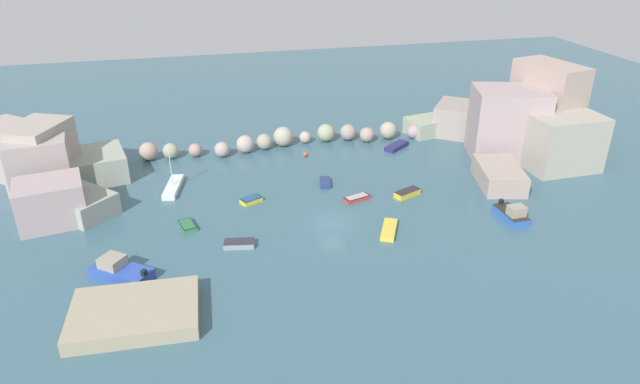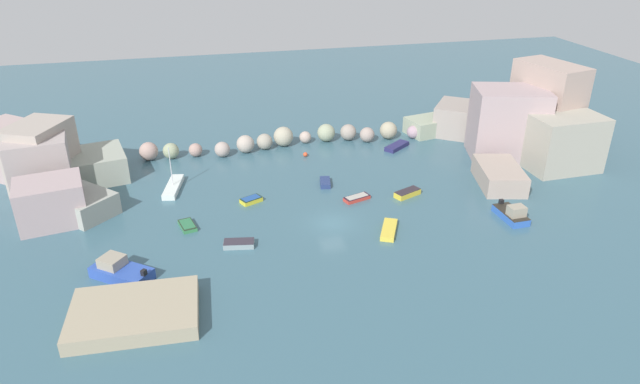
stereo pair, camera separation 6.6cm
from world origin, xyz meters
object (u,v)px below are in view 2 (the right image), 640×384
(moored_boat_9, at_px, (397,146))
(moored_boat_8, at_px, (512,214))
(moored_boat_0, at_px, (187,225))
(moored_boat_1, at_px, (173,187))
(moored_boat_7, at_px, (120,271))
(channel_buoy, at_px, (305,154))
(moored_boat_4, at_px, (239,244))
(stone_dock, at_px, (134,313))
(moored_boat_3, at_px, (357,198))
(moored_boat_2, at_px, (389,230))
(moored_boat_5, at_px, (407,193))
(moored_boat_6, at_px, (251,200))
(moored_boat_10, at_px, (325,183))

(moored_boat_9, bearing_deg, moored_boat_8, 65.05)
(moored_boat_0, distance_m, moored_boat_1, 9.29)
(moored_boat_9, bearing_deg, moored_boat_7, -3.05)
(channel_buoy, relative_size, moored_boat_1, 0.10)
(channel_buoy, bearing_deg, moored_boat_0, -135.58)
(moored_boat_8, bearing_deg, moored_boat_4, -94.52)
(stone_dock, bearing_deg, moored_boat_9, 41.55)
(stone_dock, xyz_separation_m, channel_buoy, (19.78, 28.69, -0.33))
(moored_boat_9, bearing_deg, moored_boat_3, 17.15)
(moored_boat_2, height_order, moored_boat_4, moored_boat_4)
(moored_boat_3, bearing_deg, moored_boat_7, 3.33)
(moored_boat_2, distance_m, moored_boat_4, 14.63)
(channel_buoy, distance_m, moored_boat_1, 17.64)
(moored_boat_4, relative_size, moored_boat_5, 0.92)
(moored_boat_6, height_order, moored_boat_10, moored_boat_10)
(moored_boat_8, bearing_deg, channel_buoy, -143.26)
(moored_boat_1, relative_size, moored_boat_2, 1.43)
(channel_buoy, height_order, moored_boat_4, moored_boat_4)
(moored_boat_3, height_order, moored_boat_10, moored_boat_10)
(moored_boat_5, bearing_deg, moored_boat_9, -129.04)
(moored_boat_3, relative_size, moored_boat_10, 1.19)
(moored_boat_6, relative_size, moored_boat_10, 0.98)
(moored_boat_5, bearing_deg, moored_boat_8, 114.86)
(moored_boat_7, relative_size, moored_boat_9, 1.41)
(moored_boat_6, xyz_separation_m, moored_boat_9, (20.94, 11.02, -0.00))
(moored_boat_1, relative_size, moored_boat_5, 1.77)
(moored_boat_0, height_order, moored_boat_3, moored_boat_3)
(moored_boat_7, distance_m, moored_boat_9, 40.46)
(moored_boat_0, height_order, moored_boat_2, moored_boat_2)
(moored_boat_2, xyz_separation_m, moored_boat_4, (-14.60, 0.84, 0.04))
(moored_boat_0, xyz_separation_m, moored_boat_6, (6.90, 3.94, 0.05))
(stone_dock, bearing_deg, moored_boat_7, 103.20)
(stone_dock, distance_m, moored_boat_5, 32.01)
(moored_boat_2, height_order, moored_boat_5, moored_boat_5)
(moored_boat_3, bearing_deg, moored_boat_10, -79.94)
(moored_boat_3, xyz_separation_m, moored_boat_4, (-13.59, -6.54, 0.05))
(moored_boat_0, bearing_deg, moored_boat_6, 106.66)
(moored_boat_10, bearing_deg, moored_boat_4, -33.59)
(stone_dock, relative_size, moored_boat_0, 3.47)
(moored_boat_3, distance_m, moored_boat_8, 16.17)
(moored_boat_3, xyz_separation_m, moored_boat_5, (5.74, -0.38, 0.09))
(moored_boat_4, xyz_separation_m, moored_boat_5, (19.33, 6.17, 0.04))
(moored_boat_0, bearing_deg, moored_boat_9, 105.18)
(moored_boat_2, xyz_separation_m, moored_boat_6, (-12.28, 9.62, 0.03))
(moored_boat_4, bearing_deg, moored_boat_8, -172.64)
(moored_boat_3, distance_m, moored_boat_5, 5.75)
(moored_boat_4, relative_size, moored_boat_8, 0.72)
(moored_boat_2, bearing_deg, moored_boat_7, 120.21)
(stone_dock, distance_m, moored_boat_8, 37.38)
(moored_boat_1, bearing_deg, moored_boat_7, 176.65)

